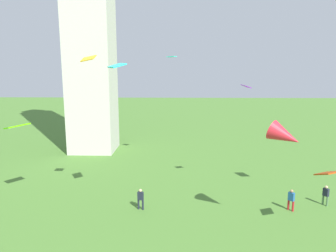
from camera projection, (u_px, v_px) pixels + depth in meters
The scene contains 10 objects.
person_3 at pixel (141, 198), 24.57m from camera, with size 0.52×0.37×1.72m.
person_4 at pixel (291, 199), 24.37m from camera, with size 0.50×0.52×1.75m.
person_5 at pixel (326, 194), 25.31m from camera, with size 0.45×0.51×1.71m.
kite_flying_0 at pixel (285, 136), 19.39m from camera, with size 2.54×2.41×1.85m.
kite_flying_1 at pixel (246, 86), 25.56m from camera, with size 0.96×0.92×0.33m.
kite_flying_3 at pixel (88, 58), 22.45m from camera, with size 1.12×0.91×0.55m.
kite_flying_4 at pixel (328, 173), 19.75m from camera, with size 1.28×1.65×0.72m.
kite_flying_5 at pixel (172, 57), 33.41m from camera, with size 1.20×1.12×0.10m.
kite_flying_6 at pixel (17, 126), 24.58m from camera, with size 2.00×2.07×0.46m.
kite_flying_7 at pixel (117, 66), 21.16m from camera, with size 1.53×1.70×0.39m.
Camera 1 is at (-0.64, -3.32, 11.06)m, focal length 32.93 mm.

